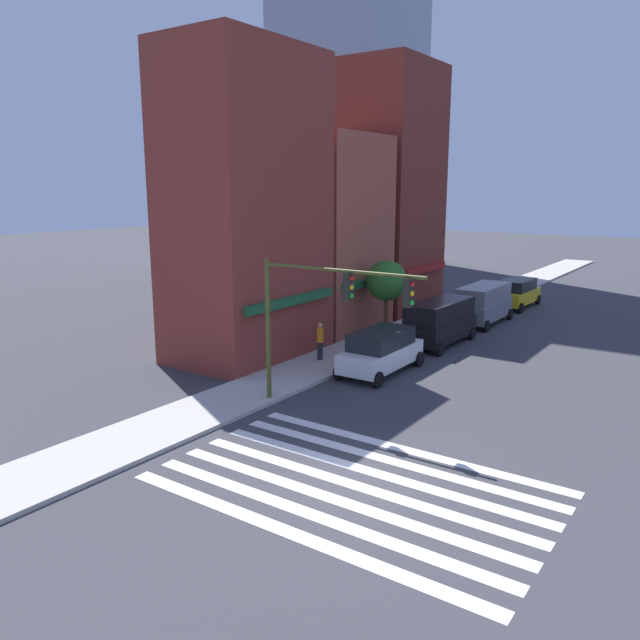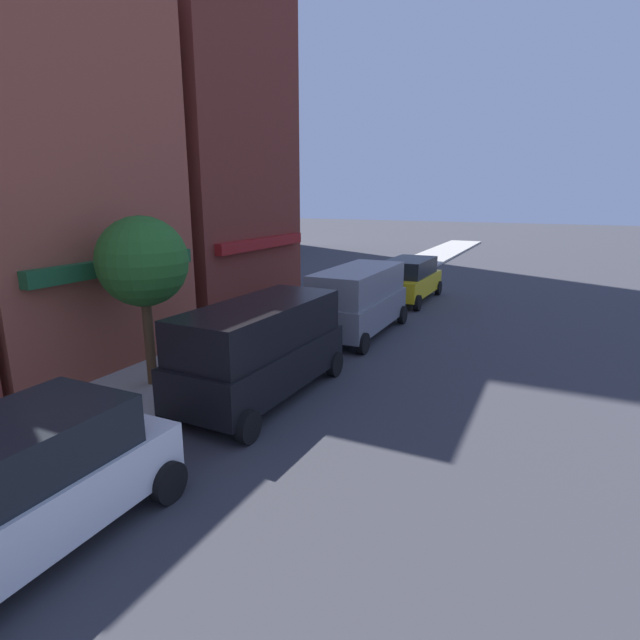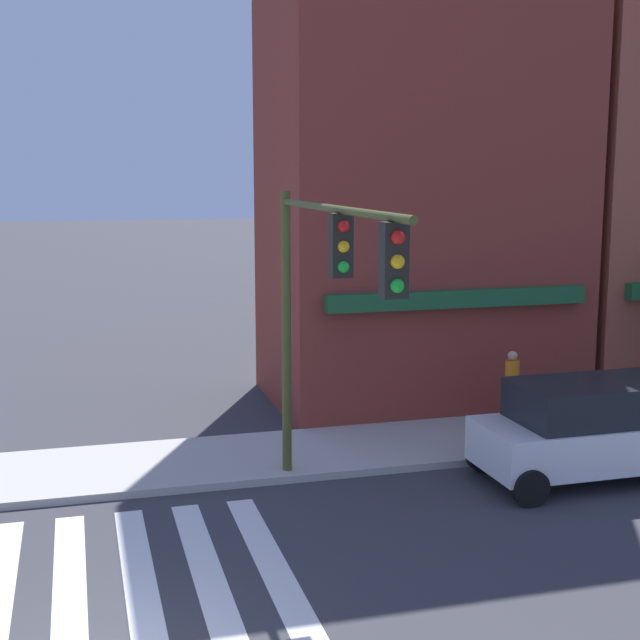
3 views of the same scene
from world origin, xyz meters
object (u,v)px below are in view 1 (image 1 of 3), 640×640
object	(u,v)px
pedestrian_orange_vest	(320,341)
street_tree	(387,281)
traffic_signal	(324,304)
van_grey	(483,303)
van_black	(440,321)
suv_yellow	(516,292)
suv_white	(381,350)

from	to	relation	value
pedestrian_orange_vest	street_tree	world-z (taller)	street_tree
traffic_signal	van_grey	world-z (taller)	traffic_signal
traffic_signal	pedestrian_orange_vest	bearing A→B (deg)	35.85
traffic_signal	van_black	size ratio (longest dim) A/B	1.30
van_black	suv_yellow	size ratio (longest dim) A/B	1.07
street_tree	van_black	bearing A→B (deg)	-75.20
traffic_signal	suv_white	size ratio (longest dim) A/B	1.39
traffic_signal	van_black	world-z (taller)	traffic_signal
pedestrian_orange_vest	traffic_signal	bearing A→B (deg)	177.26
van_black	suv_yellow	world-z (taller)	van_black
van_grey	street_tree	xyz separation A→B (m)	(-7.07, 2.80, 1.94)
van_grey	suv_yellow	distance (m)	6.41
pedestrian_orange_vest	street_tree	size ratio (longest dim) A/B	0.42
traffic_signal	suv_yellow	bearing A→B (deg)	1.98
van_black	suv_yellow	xyz separation A→B (m)	(12.74, 0.00, -0.25)
van_black	suv_yellow	bearing A→B (deg)	1.43
traffic_signal	van_grey	bearing A→B (deg)	2.67
suv_white	street_tree	distance (m)	6.54
traffic_signal	van_black	xyz separation A→B (m)	(11.99, 0.85, -2.83)
traffic_signal	van_black	distance (m)	12.35
traffic_signal	suv_yellow	world-z (taller)	traffic_signal
suv_white	van_black	xyz separation A→B (m)	(6.23, -0.00, 0.25)
traffic_signal	street_tree	bearing A→B (deg)	17.99
street_tree	van_grey	bearing A→B (deg)	-21.60
traffic_signal	suv_yellow	distance (m)	24.94
pedestrian_orange_vest	street_tree	bearing A→B (deg)	-42.17
van_grey	suv_yellow	world-z (taller)	van_grey
suv_white	van_black	world-z (taller)	van_black
suv_white	van_black	size ratio (longest dim) A/B	0.93
pedestrian_orange_vest	street_tree	xyz separation A→B (m)	(5.70, -0.36, 2.15)
van_grey	pedestrian_orange_vest	distance (m)	13.16
van_grey	pedestrian_orange_vest	world-z (taller)	van_grey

